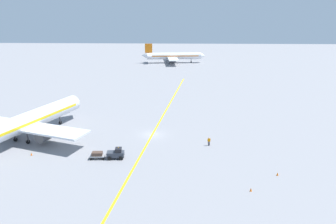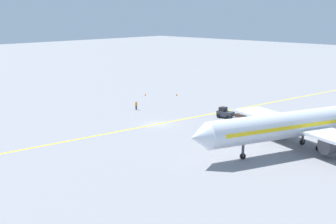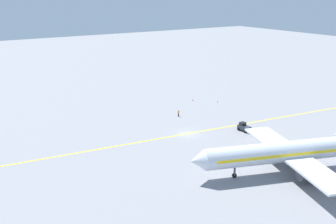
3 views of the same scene
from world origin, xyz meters
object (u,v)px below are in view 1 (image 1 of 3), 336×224
airplane_at_gate (25,122)px  baggage_tug_dark (116,154)px  traffic_cone_by_wingtip (251,189)px  baggage_cart_trailing (97,155)px  traffic_cone_mid_apron (31,154)px  airplane_distant_taxiing (173,56)px  ground_crew_worker (209,141)px  traffic_cone_near_nose (278,174)px

airplane_at_gate → baggage_tug_dark: size_ratio=11.13×
traffic_cone_by_wingtip → airplane_at_gate: bearing=156.1°
baggage_cart_trailing → traffic_cone_mid_apron: baggage_cart_trailing is taller
airplane_at_gate → airplane_distant_taxiing: bearing=75.3°
traffic_cone_by_wingtip → traffic_cone_mid_apron: bearing=163.6°
airplane_distant_taxiing → traffic_cone_mid_apron: (-23.04, -110.84, -3.06)m
baggage_tug_dark → baggage_cart_trailing: bearing=-175.9°
baggage_cart_trailing → traffic_cone_mid_apron: size_ratio=4.90×
ground_crew_worker → traffic_cone_by_wingtip: bearing=-74.1°
traffic_cone_mid_apron → airplane_distant_taxiing: bearing=78.3°
airplane_distant_taxiing → baggage_cart_trailing: 112.28m
airplane_distant_taxiing → ground_crew_worker: airplane_distant_taxiing is taller
airplane_at_gate → traffic_cone_by_wingtip: bearing=-23.9°
baggage_cart_trailing → ground_crew_worker: (20.12, 6.61, 0.15)m
airplane_distant_taxiing → baggage_tug_dark: bearing=-93.8°
traffic_cone_near_nose → traffic_cone_by_wingtip: same height
ground_crew_worker → traffic_cone_mid_apron: bearing=-170.0°
airplane_distant_taxiing → baggage_tug_dark: (-7.50, -111.50, -2.44)m
traffic_cone_near_nose → traffic_cone_mid_apron: bearing=172.0°
traffic_cone_near_nose → baggage_tug_dark: bearing=168.8°
airplane_at_gate → traffic_cone_near_nose: airplane_at_gate is taller
baggage_cart_trailing → airplane_distant_taxiing: bearing=84.5°
airplane_at_gate → ground_crew_worker: bearing=-2.5°
baggage_tug_dark → baggage_cart_trailing: baggage_tug_dark is taller
baggage_tug_dark → traffic_cone_mid_apron: size_ratio=5.63×
baggage_tug_dark → traffic_cone_by_wingtip: (21.55, -10.23, -0.63)m
ground_crew_worker → traffic_cone_by_wingtip: size_ratio=3.05×
traffic_cone_near_nose → airplane_distant_taxiing: bearing=99.4°
ground_crew_worker → traffic_cone_near_nose: bearing=-49.7°
airplane_distant_taxiing → traffic_cone_mid_apron: airplane_distant_taxiing is taller
ground_crew_worker → baggage_tug_dark: bearing=-159.2°
airplane_at_gate → ground_crew_worker: size_ratio=20.53×
baggage_cart_trailing → traffic_cone_mid_apron: (-12.25, 0.90, -0.49)m
baggage_cart_trailing → baggage_tug_dark: bearing=4.1°
traffic_cone_near_nose → traffic_cone_by_wingtip: size_ratio=1.00×
traffic_cone_near_nose → traffic_cone_mid_apron: same height
traffic_cone_by_wingtip → baggage_tug_dark: bearing=154.6°
airplane_distant_taxiing → ground_crew_worker: 105.56m
airplane_distant_taxiing → traffic_cone_near_nose: airplane_distant_taxiing is taller
baggage_tug_dark → traffic_cone_mid_apron: (-15.54, 0.66, -0.63)m
airplane_at_gate → ground_crew_worker: 36.54m
baggage_cart_trailing → ground_crew_worker: bearing=18.2°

